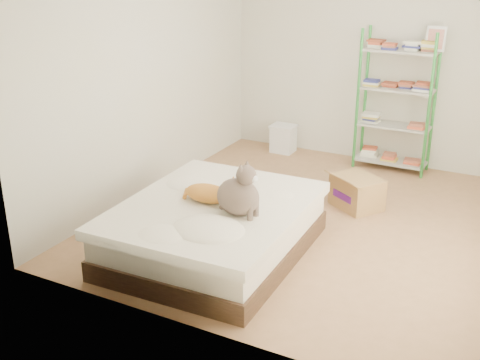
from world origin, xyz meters
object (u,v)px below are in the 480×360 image
Objects in this scene: orange_cat at (208,191)px; white_bin at (283,138)px; grey_cat at (238,189)px; bed at (214,229)px; shelf_unit at (397,100)px; cardboard_box at (357,192)px.

orange_cat reaches higher than white_bin.
orange_cat is 1.10× the size of grey_cat.
white_bin is at bearing 100.19° from bed.
shelf_unit is 1.52m from cardboard_box.
grey_cat is at bearing -18.91° from bed.
shelf_unit reaches higher than grey_cat.
orange_cat is 3.06m from shelf_unit.
grey_cat is 1.24× the size of white_bin.
grey_cat is (0.36, -0.11, 0.13)m from orange_cat.
bed is at bearing -83.88° from cardboard_box.
orange_cat is 0.77× the size of cardboard_box.
white_bin is at bearing -178.77° from shelf_unit.
grey_cat is 3.16m from white_bin.
shelf_unit is (0.90, 2.91, 0.29)m from orange_cat.
grey_cat is (0.28, -0.09, 0.47)m from bed.
bed is 2.97× the size of cardboard_box.
grey_cat reaches higher than orange_cat.
grey_cat reaches higher than bed.
cardboard_box is at bearing 58.76° from orange_cat.
orange_cat reaches higher than bed.
bed is 3.11m from shelf_unit.
orange_cat is at bearing 76.56° from grey_cat.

